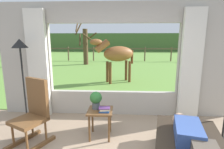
# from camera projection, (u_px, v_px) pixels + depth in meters

# --- Properties ---
(back_wall_with_window) EXTENTS (5.20, 0.12, 2.55)m
(back_wall_with_window) POSITION_uv_depth(u_px,v_px,m) (113.00, 62.00, 4.04)
(back_wall_with_window) COLOR #ADA599
(back_wall_with_window) RESTS_ON ground_plane
(curtain_panel_left) EXTENTS (0.44, 0.10, 2.40)m
(curtain_panel_left) POSITION_uv_depth(u_px,v_px,m) (38.00, 64.00, 4.00)
(curtain_panel_left) COLOR silver
(curtain_panel_left) RESTS_ON ground_plane
(curtain_panel_right) EXTENTS (0.44, 0.10, 2.40)m
(curtain_panel_right) POSITION_uv_depth(u_px,v_px,m) (191.00, 66.00, 3.82)
(curtain_panel_right) COLOR silver
(curtain_panel_right) RESTS_ON ground_plane
(outdoor_pasture_lawn) EXTENTS (36.00, 21.68, 0.02)m
(outdoor_pasture_lawn) POSITION_uv_depth(u_px,v_px,m) (119.00, 59.00, 14.95)
(outdoor_pasture_lawn) COLOR olive
(outdoor_pasture_lawn) RESTS_ON ground_plane
(distant_hill_ridge) EXTENTS (36.00, 2.00, 2.40)m
(distant_hill_ridge) POSITION_uv_depth(u_px,v_px,m) (120.00, 42.00, 24.33)
(distant_hill_ridge) COLOR #446132
(distant_hill_ridge) RESTS_ON ground_plane
(reclining_person) EXTENTS (0.46, 1.43, 0.22)m
(reclining_person) POSITION_uv_depth(u_px,v_px,m) (194.00, 141.00, 2.22)
(reclining_person) COLOR #334C8C
(reclining_person) RESTS_ON recliner_sofa
(rocking_chair) EXTENTS (0.72, 0.81, 1.12)m
(rocking_chair) POSITION_uv_depth(u_px,v_px,m) (33.00, 113.00, 3.00)
(rocking_chair) COLOR brown
(rocking_chair) RESTS_ON ground_plane
(side_table) EXTENTS (0.44, 0.44, 0.52)m
(side_table) POSITION_uv_depth(u_px,v_px,m) (100.00, 115.00, 3.19)
(side_table) COLOR brown
(side_table) RESTS_ON ground_plane
(potted_plant) EXTENTS (0.22, 0.22, 0.32)m
(potted_plant) POSITION_uv_depth(u_px,v_px,m) (96.00, 99.00, 3.20)
(potted_plant) COLOR #4C5156
(potted_plant) RESTS_ON side_table
(book_stack) EXTENTS (0.21, 0.17, 0.08)m
(book_stack) POSITION_uv_depth(u_px,v_px,m) (105.00, 109.00, 3.10)
(book_stack) COLOR #23478C
(book_stack) RESTS_ON side_table
(floor_lamp_left) EXTENTS (0.32, 0.32, 1.77)m
(floor_lamp_left) POSITION_uv_depth(u_px,v_px,m) (21.00, 56.00, 3.58)
(floor_lamp_left) COLOR black
(floor_lamp_left) RESTS_ON ground_plane
(horse) EXTENTS (1.78, 1.08, 1.73)m
(horse) POSITION_uv_depth(u_px,v_px,m) (117.00, 54.00, 6.99)
(horse) COLOR brown
(horse) RESTS_ON outdoor_pasture_lawn
(pasture_tree) EXTENTS (1.43, 1.37, 3.13)m
(pasture_tree) POSITION_uv_depth(u_px,v_px,m) (85.00, 45.00, 11.84)
(pasture_tree) COLOR #4C3823
(pasture_tree) RESTS_ON outdoor_pasture_lawn
(pasture_fence_line) EXTENTS (16.10, 0.10, 1.10)m
(pasture_fence_line) POSITION_uv_depth(u_px,v_px,m) (119.00, 52.00, 13.76)
(pasture_fence_line) COLOR brown
(pasture_fence_line) RESTS_ON outdoor_pasture_lawn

